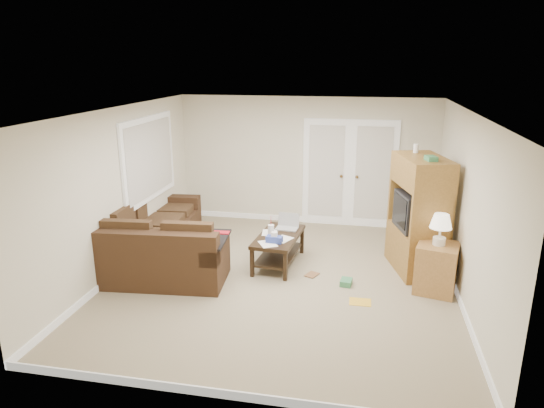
% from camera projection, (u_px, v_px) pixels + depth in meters
% --- Properties ---
extents(floor, '(5.50, 5.50, 0.00)m').
position_uv_depth(floor, '(282.00, 279.00, 7.27)').
color(floor, gray).
rests_on(floor, ground).
extents(ceiling, '(5.00, 5.50, 0.02)m').
position_uv_depth(ceiling, '(283.00, 111.00, 6.56)').
color(ceiling, white).
rests_on(ceiling, wall_back).
extents(wall_left, '(0.02, 5.50, 2.50)m').
position_uv_depth(wall_left, '(120.00, 191.00, 7.37)').
color(wall_left, silver).
rests_on(wall_left, floor).
extents(wall_right, '(0.02, 5.50, 2.50)m').
position_uv_depth(wall_right, '(467.00, 209.00, 6.46)').
color(wall_right, silver).
rests_on(wall_right, floor).
extents(wall_back, '(5.00, 0.02, 2.50)m').
position_uv_depth(wall_back, '(306.00, 161.00, 9.50)').
color(wall_back, silver).
rests_on(wall_back, floor).
extents(wall_front, '(5.00, 0.02, 2.50)m').
position_uv_depth(wall_front, '(229.00, 282.00, 4.33)').
color(wall_front, silver).
rests_on(wall_front, floor).
extents(baseboards, '(5.00, 5.50, 0.10)m').
position_uv_depth(baseboards, '(282.00, 276.00, 7.26)').
color(baseboards, white).
rests_on(baseboards, floor).
extents(french_doors, '(1.80, 0.05, 2.13)m').
position_uv_depth(french_doors, '(349.00, 174.00, 9.37)').
color(french_doors, white).
rests_on(french_doors, floor).
extents(window_left, '(0.05, 1.92, 1.42)m').
position_uv_depth(window_left, '(149.00, 159.00, 8.22)').
color(window_left, white).
rests_on(window_left, wall_left).
extents(sectional_sofa, '(2.15, 2.93, 0.88)m').
position_uv_depth(sectional_sofa, '(159.00, 242.00, 7.81)').
color(sectional_sofa, '#3D2717').
rests_on(sectional_sofa, floor).
extents(coffee_table, '(0.71, 1.26, 0.83)m').
position_uv_depth(coffee_table, '(279.00, 248.00, 7.75)').
color(coffee_table, black).
rests_on(coffee_table, floor).
extents(tv_armoire, '(0.88, 1.24, 1.93)m').
position_uv_depth(tv_armoire, '(418.00, 214.00, 7.36)').
color(tv_armoire, olive).
rests_on(tv_armoire, floor).
extents(side_cabinet, '(0.65, 0.65, 1.15)m').
position_uv_depth(side_cabinet, '(437.00, 264.00, 6.79)').
color(side_cabinet, '#A4733C').
rests_on(side_cabinet, floor).
extents(space_heater, '(0.11, 0.10, 0.27)m').
position_uv_depth(space_heater, '(401.00, 226.00, 9.19)').
color(space_heater, white).
rests_on(space_heater, floor).
extents(floor_magazine, '(0.30, 0.23, 0.01)m').
position_uv_depth(floor_magazine, '(360.00, 302.00, 6.58)').
color(floor_magazine, gold).
rests_on(floor_magazine, floor).
extents(floor_greenbox, '(0.18, 0.23, 0.08)m').
position_uv_depth(floor_greenbox, '(346.00, 282.00, 7.07)').
color(floor_greenbox, '#397D4E').
rests_on(floor_greenbox, floor).
extents(floor_book, '(0.23, 0.26, 0.02)m').
position_uv_depth(floor_book, '(307.00, 273.00, 7.44)').
color(floor_book, brown).
rests_on(floor_book, floor).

